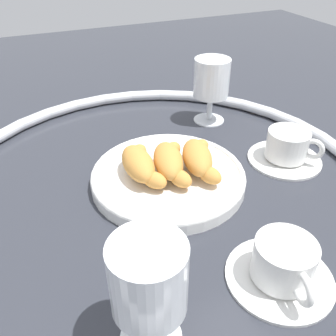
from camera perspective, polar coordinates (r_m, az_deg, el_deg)
ground_plane at (r=0.62m, az=-1.58°, el=-2.70°), size 2.20×2.20×0.00m
table_chrome_rim at (r=0.62m, az=-1.59°, el=-1.81°), size 0.74×0.74×0.02m
pastry_plate at (r=0.62m, az=-0.00°, el=-1.27°), size 0.26×0.26×0.02m
croissant_large at (r=0.60m, az=-4.41°, el=0.64°), size 0.14×0.06×0.04m
croissant_small at (r=0.61m, az=0.30°, el=1.10°), size 0.13×0.09×0.04m
croissant_extra at (r=0.62m, az=4.87°, el=1.58°), size 0.13×0.09×0.04m
coffee_cup_near at (r=0.48m, az=17.52°, el=-14.35°), size 0.14×0.14×0.06m
coffee_cup_far at (r=0.71m, az=18.13°, el=2.93°), size 0.14×0.14×0.06m
juice_glass_left at (r=0.36m, az=-3.06°, el=-17.60°), size 0.08×0.08×0.14m
juice_glass_right at (r=0.80m, az=6.83°, el=13.54°), size 0.08×0.08×0.14m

